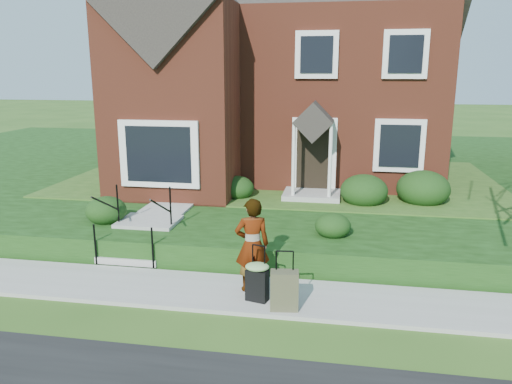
% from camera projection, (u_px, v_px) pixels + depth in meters
% --- Properties ---
extents(ground, '(120.00, 120.00, 0.00)m').
position_uv_depth(ground, '(229.00, 295.00, 9.51)').
color(ground, '#2D5119').
rests_on(ground, ground).
extents(sidewalk, '(60.00, 1.60, 0.08)m').
position_uv_depth(sidewalk, '(229.00, 293.00, 9.50)').
color(sidewalk, '#9E9B93').
rests_on(sidewalk, ground).
extents(terrace, '(44.00, 20.00, 0.60)m').
position_uv_depth(terrace, '(393.00, 174.00, 19.21)').
color(terrace, black).
rests_on(terrace, ground).
extents(walkway, '(1.20, 6.00, 0.06)m').
position_uv_depth(walkway, '(184.00, 195.00, 14.56)').
color(walkway, '#9E9B93').
rests_on(walkway, terrace).
extents(main_house, '(10.40, 10.20, 9.40)m').
position_uv_depth(main_house, '(283.00, 39.00, 17.50)').
color(main_house, brown).
rests_on(main_house, terrace).
extents(front_steps, '(1.40, 2.02, 1.50)m').
position_uv_depth(front_steps, '(142.00, 234.00, 11.58)').
color(front_steps, '#9E9B93').
rests_on(front_steps, ground).
extents(foundation_shrubs, '(9.86, 4.39, 1.02)m').
position_uv_depth(foundation_shrubs, '(275.00, 185.00, 13.90)').
color(foundation_shrubs, black).
rests_on(foundation_shrubs, terrace).
extents(woman, '(0.76, 0.62, 1.81)m').
position_uv_depth(woman, '(252.00, 245.00, 9.35)').
color(woman, '#999999').
rests_on(woman, sidewalk).
extents(suitcase_black, '(0.51, 0.45, 1.05)m').
position_uv_depth(suitcase_black, '(257.00, 279.00, 9.02)').
color(suitcase_black, black).
rests_on(suitcase_black, sidewalk).
extents(suitcase_olive, '(0.52, 0.33, 1.06)m').
position_uv_depth(suitcase_olive, '(284.00, 290.00, 8.70)').
color(suitcase_olive, '#4B4B32').
rests_on(suitcase_olive, sidewalk).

